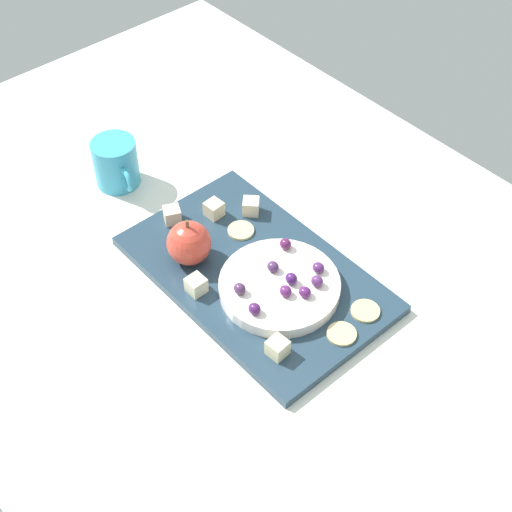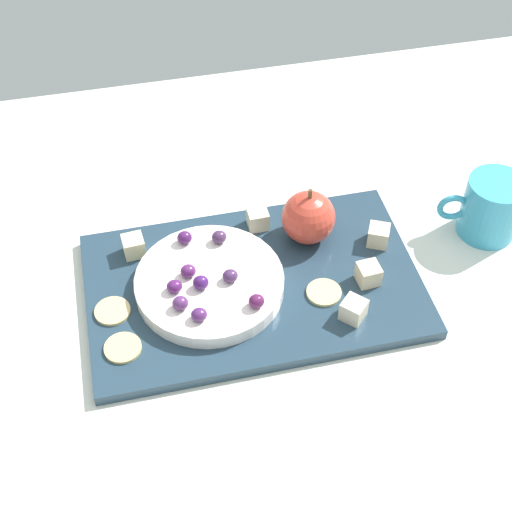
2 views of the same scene
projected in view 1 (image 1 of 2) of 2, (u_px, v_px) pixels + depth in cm
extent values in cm
cube|color=silver|center=(248.00, 278.00, 115.28)|extent=(138.81, 92.32, 3.32)
cube|color=#23394A|center=(253.00, 275.00, 112.46)|extent=(39.50, 24.32, 1.45)
cylinder|color=white|center=(281.00, 286.00, 108.89)|extent=(17.52, 17.52, 1.87)
sphere|color=#C23C2D|center=(189.00, 243.00, 111.38)|extent=(6.68, 6.68, 6.68)
cylinder|color=brown|center=(187.00, 224.00, 108.52)|extent=(0.50, 0.50, 1.20)
cube|color=beige|center=(214.00, 209.00, 119.43)|extent=(2.70, 2.70, 2.52)
cube|color=beige|center=(251.00, 206.00, 119.85)|extent=(3.57, 3.57, 2.52)
cube|color=beige|center=(278.00, 348.00, 100.92)|extent=(2.74, 2.74, 2.52)
cube|color=beige|center=(196.00, 285.00, 108.52)|extent=(2.55, 2.55, 2.52)
cube|color=beige|center=(172.00, 215.00, 118.51)|extent=(3.37, 3.37, 2.52)
cylinder|color=#D7BC80|center=(342.00, 334.00, 103.83)|extent=(4.13, 4.13, 0.40)
cylinder|color=#D7C684|center=(241.00, 230.00, 117.66)|extent=(4.13, 4.13, 0.40)
cylinder|color=#DFC57D|center=(365.00, 311.00, 106.61)|extent=(4.13, 4.13, 0.40)
ellipsoid|color=#471B54|center=(255.00, 309.00, 103.69)|extent=(1.82, 1.64, 1.62)
ellipsoid|color=#57215D|center=(286.00, 291.00, 105.94)|extent=(1.82, 1.64, 1.54)
ellipsoid|color=#541B4A|center=(285.00, 244.00, 112.16)|extent=(1.82, 1.64, 1.67)
ellipsoid|color=#431B60|center=(291.00, 279.00, 107.42)|extent=(1.82, 1.64, 1.71)
ellipsoid|color=#511C5A|center=(305.00, 292.00, 105.86)|extent=(1.82, 1.64, 1.47)
ellipsoid|color=#482A50|center=(240.00, 289.00, 106.18)|extent=(1.82, 1.64, 1.62)
ellipsoid|color=#462954|center=(273.00, 267.00, 109.14)|extent=(1.82, 1.64, 1.51)
ellipsoid|color=#4F235E|center=(318.00, 268.00, 109.02)|extent=(1.82, 1.64, 1.49)
ellipsoid|color=#572A62|center=(317.00, 281.00, 107.14)|extent=(1.82, 1.64, 1.64)
cylinder|color=#389CBD|center=(116.00, 163.00, 125.09)|extent=(7.41, 7.41, 8.16)
torus|color=#389CBD|center=(127.00, 180.00, 122.13)|extent=(4.08, 1.67, 4.00)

